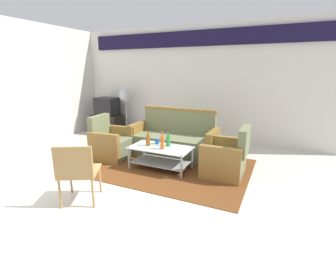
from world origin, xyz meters
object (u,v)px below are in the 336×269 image
at_px(armchair_right, 226,159).
at_px(bottle_green, 168,141).
at_px(bottle_orange, 162,142).
at_px(armchair_left, 112,144).
at_px(coffee_table, 161,155).
at_px(television, 107,106).
at_px(pedestal_fan, 126,98).
at_px(couch, 174,141).
at_px(wicker_chair, 77,169).
at_px(cup, 157,141).
at_px(bottle_brown, 148,140).
at_px(tv_stand, 108,124).

distance_m(armchair_right, bottle_green, 1.06).
distance_m(bottle_orange, bottle_green, 0.21).
relative_size(armchair_left, coffee_table, 0.77).
distance_m(bottle_orange, television, 3.23).
height_order(coffee_table, pedestal_fan, pedestal_fan).
xyz_separation_m(armchair_left, armchair_right, (2.31, 0.10, 0.00)).
distance_m(armchair_right, bottle_orange, 1.12).
distance_m(couch, television, 2.71).
bearing_deg(wicker_chair, armchair_left, 86.24).
xyz_separation_m(bottle_orange, cup, (-0.22, 0.23, -0.07)).
height_order(armchair_left, pedestal_fan, pedestal_fan).
bearing_deg(television, cup, 148.49).
bearing_deg(bottle_green, bottle_orange, -95.65).
bearing_deg(wicker_chair, bottle_green, 44.52).
distance_m(bottle_brown, cup, 0.20).
distance_m(coffee_table, cup, 0.29).
bearing_deg(couch, bottle_green, 104.79).
bearing_deg(couch, wicker_chair, 81.17).
bearing_deg(television, armchair_right, 159.48).
distance_m(couch, bottle_green, 0.71).
height_order(armchair_right, bottle_orange, armchair_right).
bearing_deg(coffee_table, bottle_orange, -47.26).
bearing_deg(bottle_brown, armchair_left, 172.23).
height_order(bottle_brown, cup, bottle_brown).
distance_m(armchair_left, pedestal_fan, 2.01).
relative_size(cup, tv_stand, 0.12).
xyz_separation_m(couch, wicker_chair, (-0.36, -2.33, 0.18)).
bearing_deg(cup, wicker_chair, -99.87).
height_order(armchair_right, tv_stand, armchair_right).
xyz_separation_m(coffee_table, pedestal_fan, (-1.96, 1.82, 0.74)).
height_order(armchair_left, bottle_brown, armchair_left).
bearing_deg(wicker_chair, bottle_brown, 55.24).
xyz_separation_m(armchair_left, wicker_chair, (0.74, -1.66, 0.21)).
xyz_separation_m(coffee_table, cup, (-0.15, 0.15, 0.19)).
height_order(coffee_table, bottle_green, bottle_green).
xyz_separation_m(armchair_left, bottle_green, (1.27, 0.00, 0.22)).
bearing_deg(armchair_left, cup, 87.30).
bearing_deg(bottle_brown, tv_stand, 142.59).
relative_size(armchair_left, armchair_right, 1.00).
distance_m(armchair_left, tv_stand, 2.16).
bearing_deg(bottle_green, coffee_table, -127.02).
xyz_separation_m(armchair_left, coffee_table, (1.18, -0.12, -0.02)).
height_order(armchair_left, tv_stand, armchair_left).
bearing_deg(cup, couch, 83.97).
xyz_separation_m(coffee_table, wicker_chair, (-0.44, -1.54, 0.22)).
height_order(tv_stand, wicker_chair, wicker_chair).
distance_m(tv_stand, television, 0.50).
distance_m(bottle_brown, television, 2.93).
bearing_deg(coffee_table, armchair_right, 11.18).
bearing_deg(tv_stand, cup, -33.68).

